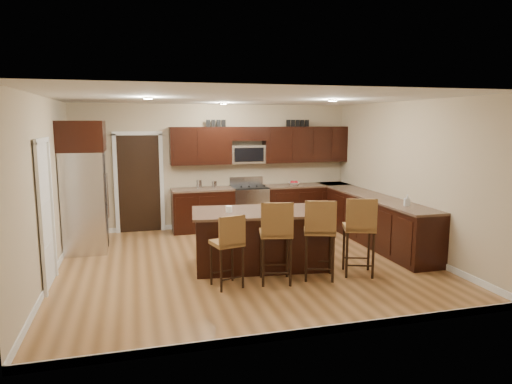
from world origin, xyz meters
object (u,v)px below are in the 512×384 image
object	(u,v)px
range	(249,207)
stool_mid	(276,233)
stool_right	(320,230)
stool_extra	(360,227)
island	(259,240)
stool_left	(229,243)
refrigerator	(84,185)

from	to	relation	value
range	stool_mid	distance (m)	3.56
stool_right	stool_extra	xyz separation A→B (m)	(0.65, 0.00, 0.00)
stool_mid	island	bearing A→B (deg)	102.57
stool_left	stool_mid	world-z (taller)	stool_mid
island	stool_right	world-z (taller)	stool_right
stool_right	stool_left	bearing A→B (deg)	-161.03
stool_left	island	bearing A→B (deg)	36.76
island	stool_extra	world-z (taller)	stool_extra
island	stool_right	size ratio (longest dim) A/B	1.86
island	stool_left	world-z (taller)	stool_left
stool_left	stool_mid	bearing A→B (deg)	-14.99
stool_left	refrigerator	xyz separation A→B (m)	(-2.11, 2.54, 0.55)
refrigerator	stool_mid	bearing A→B (deg)	-42.29
island	stool_mid	bearing A→B (deg)	-82.27
stool_right	stool_mid	bearing A→B (deg)	-160.49
range	stool_mid	xyz separation A→B (m)	(-0.49, -3.52, 0.29)
stool_mid	range	bearing A→B (deg)	93.79
range	stool_left	xyz separation A→B (m)	(-1.19, -3.51, 0.19)
stool_extra	range	bearing A→B (deg)	122.56
stool_left	stool_extra	xyz separation A→B (m)	(2.02, -0.01, 0.10)
stool_left	stool_extra	world-z (taller)	stool_extra
island	stool_extra	size ratio (longest dim) A/B	1.86
stool_mid	refrigerator	bearing A→B (deg)	149.46
stool_right	stool_extra	world-z (taller)	same
stool_right	refrigerator	bearing A→B (deg)	163.02
range	refrigerator	size ratio (longest dim) A/B	0.47
stool_left	range	bearing A→B (deg)	57.13
island	stool_mid	world-z (taller)	stool_mid
stool_left	stool_right	size ratio (longest dim) A/B	0.87
stool_left	refrigerator	distance (m)	3.35
island	stool_mid	xyz separation A→B (m)	(0.01, -0.85, 0.33)
island	range	bearing A→B (deg)	86.20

